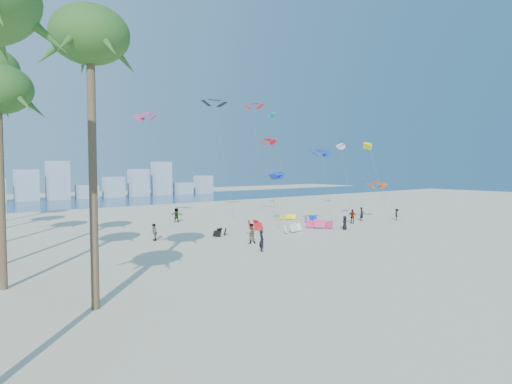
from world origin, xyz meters
TOP-DOWN VIEW (x-y plane):
  - ground at (0.00, 0.00)m, footprint 220.00×220.00m
  - ocean at (0.00, 72.00)m, footprint 220.00×220.00m
  - kitesurfer_near at (-2.55, 8.44)m, footprint 0.68×0.78m
  - kitesurfer_mid at (-0.78, 12.12)m, footprint 1.13×1.05m
  - kitesurfers_far at (10.01, 20.42)m, footprint 33.64×19.49m
  - grounded_kites at (8.54, 17.29)m, footprint 18.49×11.03m
  - flying_kites at (14.68, 26.70)m, footprint 37.52×29.73m
  - distant_skyline at (-1.19, 82.00)m, footprint 85.00×3.00m

SIDE VIEW (x-z plane):
  - ground at x=0.00m, z-range 0.00..0.00m
  - ocean at x=0.00m, z-range 0.01..0.01m
  - grounded_kites at x=8.54m, z-range -0.05..0.95m
  - kitesurfers_far at x=10.01m, z-range -0.06..1.80m
  - kitesurfer_near at x=-2.55m, z-range 0.00..1.80m
  - kitesurfer_mid at x=-0.78m, z-range 0.00..1.85m
  - distant_skyline at x=-1.19m, z-range -1.11..7.29m
  - flying_kites at x=14.68m, z-range 3.19..21.29m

